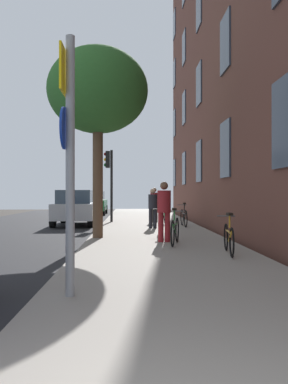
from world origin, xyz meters
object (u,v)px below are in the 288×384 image
pedestrian_1 (153,206)px  bicycle_1 (175,230)px  car_1 (76,207)px  car_2 (93,203)px  bicycle_0 (229,238)px  bicycle_3 (184,217)px  traffic_light (109,173)px  bicycle_4 (163,216)px  sign_post (68,146)px  pedestrian_0 (164,207)px  tree_near (98,92)px  pedestrian_2 (154,202)px  bicycle_2 (160,224)px

pedestrian_1 → bicycle_1: bearing=-86.6°
car_1 → car_2: (-0.06, 9.09, -0.00)m
bicycle_0 → bicycle_3: (-0.00, 7.41, 0.02)m
traffic_light → bicycle_4: 3.44m
traffic_light → bicycle_4: traffic_light is taller
sign_post → pedestrian_0: (1.77, 5.80, -1.02)m
tree_near → pedestrian_0: bearing=-30.3°
car_1 → pedestrian_1: bearing=-40.6°
pedestrian_0 → pedestrian_2: 7.66m
sign_post → traffic_light: size_ratio=1.00×
car_1 → bicycle_1: bearing=-65.0°
pedestrian_1 → car_1: bearing=139.4°
pedestrian_0 → pedestrian_1: size_ratio=1.09×
sign_post → traffic_light: (-0.18, 13.71, 0.38)m
bicycle_0 → bicycle_1: (-1.03, 1.65, 0.02)m
bicycle_2 → pedestrian_2: (0.21, 6.15, 0.56)m
tree_near → car_2: (-1.58, 15.31, -3.78)m
bicycle_4 → pedestrian_1: pedestrian_1 is taller
traffic_light → pedestrian_0: bearing=-76.1°
pedestrian_1 → traffic_light: bearing=118.5°
bicycle_2 → pedestrian_1: bearing=91.0°
bicycle_2 → pedestrian_1: 2.97m
tree_near → bicycle_2: 4.58m
bicycle_2 → bicycle_4: size_ratio=0.99×
bicycle_3 → pedestrian_0: size_ratio=0.98×
tree_near → bicycle_4: 7.31m
tree_near → bicycle_2: size_ratio=3.56×
sign_post → bicycle_1: sign_post is taller
pedestrian_0 → pedestrian_2: pedestrian_0 is taller
traffic_light → pedestrian_0: size_ratio=2.04×
bicycle_0 → bicycle_4: bearing=94.8°
tree_near → car_1: size_ratio=1.37×
tree_near → car_2: bearing=95.9°
traffic_light → bicycle_0: bearing=-72.4°
car_1 → car_2: 9.09m
bicycle_1 → pedestrian_1: (-0.30, 5.04, 0.50)m
bicycle_0 → pedestrian_2: bearing=96.2°
bicycle_3 → traffic_light: bearing=139.4°
bicycle_1 → bicycle_3: 5.85m
pedestrian_2 → traffic_light: bearing=173.3°
tree_near → car_1: 7.44m
bicycle_2 → pedestrian_0: size_ratio=0.97×
sign_post → bicycle_1: bearing=68.9°
tree_near → bicycle_1: (2.19, -1.74, -4.12)m
bicycle_3 → bicycle_4: size_ratio=1.00×
pedestrian_0 → pedestrian_1: bearing=90.9°
bicycle_4 → car_1: 4.08m
sign_post → bicycle_3: 11.48m
bicycle_1 → pedestrian_1: size_ratio=1.08×
bicycle_2 → pedestrian_1: size_ratio=1.06×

